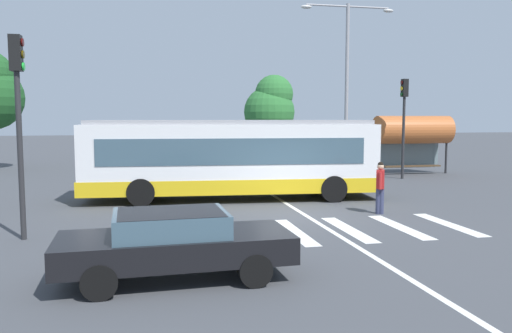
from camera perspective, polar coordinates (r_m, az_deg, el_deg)
ground_plane at (r=16.66m, az=4.34°, el=-5.44°), size 160.00×160.00×0.00m
city_transit_bus at (r=19.65m, az=-2.79°, el=0.91°), size 11.44×3.50×3.06m
pedestrian_crossing_street at (r=17.18m, az=13.71°, el=-1.98°), size 0.41×0.53×1.72m
foreground_sedan at (r=10.14m, az=-9.13°, el=-8.22°), size 4.56×1.99×1.35m
parked_car_silver at (r=29.37m, az=-11.18°, el=0.72°), size 2.13×4.62×1.35m
parked_car_white at (r=29.94m, az=-6.41°, el=0.88°), size 2.19×4.64×1.35m
parked_car_teal at (r=30.38m, az=-1.37°, el=0.98°), size 1.98×4.56×1.35m
parked_car_champagne at (r=30.90m, az=3.53°, el=1.05°), size 2.00×4.57×1.35m
traffic_light_near_corner at (r=14.34m, az=-25.04°, el=6.23°), size 0.33×0.32×5.22m
traffic_light_far_corner at (r=27.29m, az=16.20°, el=5.80°), size 0.33×0.32×5.11m
bus_stop_shelter at (r=29.68m, az=17.12°, el=3.83°), size 4.34×1.54×3.25m
twin_arm_street_lamp at (r=28.82m, az=10.14°, el=10.58°), size 5.33×0.32×9.30m
background_tree_right at (r=36.77m, az=1.65°, el=6.69°), size 3.63×3.63×6.20m
crosswalk_painted_stripes at (r=14.79m, az=10.28°, el=-6.91°), size 6.78×3.35×0.01m
lane_center_line at (r=18.64m, az=3.59°, el=-4.26°), size 0.16×24.00×0.01m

